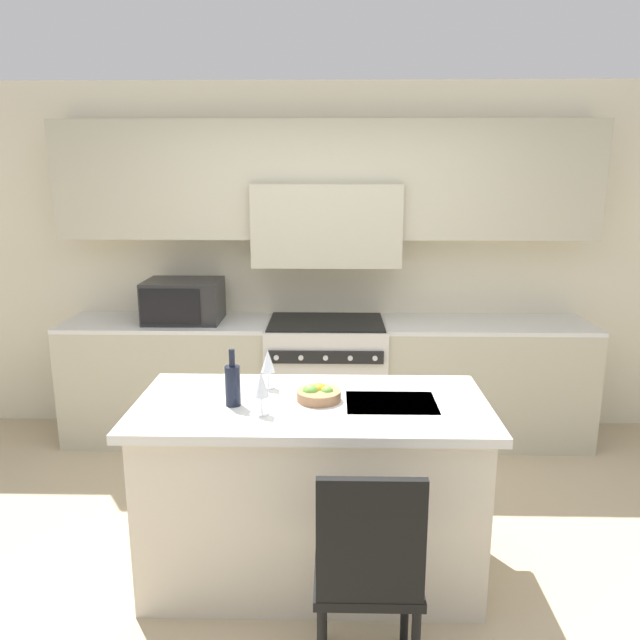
# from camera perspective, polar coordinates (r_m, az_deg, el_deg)

# --- Properties ---
(ground_plane) EXTENTS (10.00, 10.00, 0.00)m
(ground_plane) POSITION_cam_1_polar(r_m,az_deg,el_deg) (3.49, 0.16, -22.28)
(ground_plane) COLOR tan
(back_cabinetry) EXTENTS (10.00, 0.46, 2.70)m
(back_cabinetry) POSITION_cam_1_polar(r_m,az_deg,el_deg) (4.84, 0.63, 8.38)
(back_cabinetry) COLOR beige
(back_cabinetry) RESTS_ON ground_plane
(back_counter) EXTENTS (3.98, 0.62, 0.93)m
(back_counter) POSITION_cam_1_polar(r_m,az_deg,el_deg) (4.84, 0.56, -5.53)
(back_counter) COLOR #B2AD93
(back_counter) RESTS_ON ground_plane
(range_stove) EXTENTS (0.89, 0.70, 0.94)m
(range_stove) POSITION_cam_1_polar(r_m,az_deg,el_deg) (4.82, 0.56, -5.56)
(range_stove) COLOR beige
(range_stove) RESTS_ON ground_plane
(microwave) EXTENTS (0.56, 0.43, 0.31)m
(microwave) POSITION_cam_1_polar(r_m,az_deg,el_deg) (4.81, -12.37, 1.73)
(microwave) COLOR black
(microwave) RESTS_ON back_counter
(kitchen_island) EXTENTS (1.74, 0.85, 0.93)m
(kitchen_island) POSITION_cam_1_polar(r_m,az_deg,el_deg) (3.29, -0.72, -15.06)
(kitchen_island) COLOR beige
(kitchen_island) RESTS_ON ground_plane
(island_chair) EXTENTS (0.42, 0.40, 0.98)m
(island_chair) POSITION_cam_1_polar(r_m,az_deg,el_deg) (2.59, 4.45, -21.74)
(island_chair) COLOR black
(island_chair) RESTS_ON ground_plane
(wine_bottle) EXTENTS (0.07, 0.07, 0.28)m
(wine_bottle) POSITION_cam_1_polar(r_m,az_deg,el_deg) (3.04, -7.99, -5.84)
(wine_bottle) COLOR black
(wine_bottle) RESTS_ON kitchen_island
(wine_glass_near) EXTENTS (0.07, 0.07, 0.21)m
(wine_glass_near) POSITION_cam_1_polar(r_m,az_deg,el_deg) (2.90, -5.39, -5.99)
(wine_glass_near) COLOR white
(wine_glass_near) RESTS_ON kitchen_island
(wine_glass_far) EXTENTS (0.07, 0.07, 0.21)m
(wine_glass_far) POSITION_cam_1_polar(r_m,az_deg,el_deg) (3.25, -4.78, -3.85)
(wine_glass_far) COLOR white
(wine_glass_far) RESTS_ON kitchen_island
(fruit_bowl) EXTENTS (0.22, 0.22, 0.08)m
(fruit_bowl) POSITION_cam_1_polar(r_m,az_deg,el_deg) (3.10, -0.18, -6.80)
(fruit_bowl) COLOR #996B47
(fruit_bowl) RESTS_ON kitchen_island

